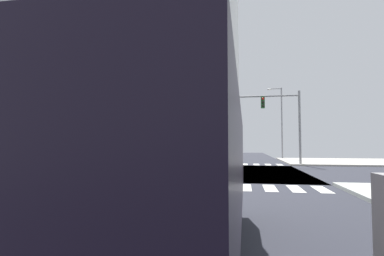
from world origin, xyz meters
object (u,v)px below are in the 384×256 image
at_px(box_truck_farside_2, 159,92).
at_px(pickup_queued_1, 188,148).
at_px(traffic_signal_mast, 267,110).
at_px(street_lamp, 280,117).
at_px(bank_building, 79,138).

height_order(box_truck_farside_2, pickup_queued_1, box_truck_farside_2).
bearing_deg(traffic_signal_mast, pickup_queued_1, 121.65).
relative_size(street_lamp, bank_building, 0.63).
relative_size(traffic_signal_mast, box_truck_farside_2, 0.96).
height_order(street_lamp, box_truck_farside_2, street_lamp).
bearing_deg(street_lamp, traffic_signal_mast, -102.11).
bearing_deg(traffic_signal_mast, street_lamp, 77.89).
xyz_separation_m(bank_building, box_truck_farside_2, (20.05, -31.70, -0.01)).
bearing_deg(bank_building, traffic_signal_mast, -21.37).
bearing_deg(street_lamp, pickup_queued_1, 152.84).
distance_m(traffic_signal_mast, pickup_queued_1, 19.81).
bearing_deg(box_truck_farside_2, traffic_signal_mast, 81.85).
xyz_separation_m(traffic_signal_mast, street_lamp, (2.19, 10.23, 0.34)).
distance_m(bank_building, box_truck_farside_2, 37.51).
xyz_separation_m(traffic_signal_mast, bank_building, (-23.28, 9.11, -2.18)).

